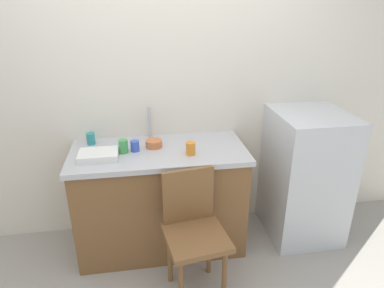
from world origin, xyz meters
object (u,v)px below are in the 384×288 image
(cup_blue, at_px, (135,146))
(cup_orange, at_px, (191,148))
(dish_tray, at_px, (98,155))
(terracotta_bowl, at_px, (154,144))
(refrigerator, at_px, (305,175))
(cup_green, at_px, (123,146))
(chair, at_px, (194,229))
(cup_teal, at_px, (91,139))

(cup_blue, distance_m, cup_orange, 0.42)
(dish_tray, distance_m, terracotta_bowl, 0.43)
(refrigerator, xyz_separation_m, cup_orange, (-0.99, -0.11, 0.37))
(cup_blue, xyz_separation_m, cup_green, (-0.08, -0.02, 0.01))
(chair, distance_m, dish_tray, 0.86)
(terracotta_bowl, height_order, cup_green, cup_green)
(chair, xyz_separation_m, cup_orange, (0.04, 0.39, 0.42))
(refrigerator, bearing_deg, cup_blue, 179.24)
(chair, xyz_separation_m, dish_tray, (-0.62, 0.43, 0.40))
(cup_green, bearing_deg, cup_teal, 141.63)
(chair, xyz_separation_m, terracotta_bowl, (-0.22, 0.57, 0.40))
(cup_orange, bearing_deg, cup_teal, 157.34)
(chair, distance_m, cup_teal, 1.08)
(chair, xyz_separation_m, cup_blue, (-0.36, 0.52, 0.41))
(terracotta_bowl, relative_size, cup_blue, 1.56)
(dish_tray, xyz_separation_m, cup_green, (0.18, 0.07, 0.03))
(chair, height_order, dish_tray, dish_tray)
(cup_teal, distance_m, cup_green, 0.33)
(chair, xyz_separation_m, cup_teal, (-0.71, 0.71, 0.42))
(cup_green, height_order, cup_orange, cup_green)
(chair, height_order, cup_green, cup_green)
(cup_blue, xyz_separation_m, cup_orange, (0.40, -0.13, 0.01))
(dish_tray, bearing_deg, terracotta_bowl, 19.11)
(cup_teal, distance_m, cup_orange, 0.81)
(chair, bearing_deg, refrigerator, 17.54)
(terracotta_bowl, bearing_deg, dish_tray, -160.89)
(chair, bearing_deg, cup_green, 123.52)
(cup_teal, bearing_deg, chair, -44.97)
(chair, bearing_deg, cup_teal, 126.75)
(terracotta_bowl, xyz_separation_m, cup_green, (-0.23, -0.07, 0.02))
(terracotta_bowl, bearing_deg, cup_green, -162.93)
(chair, distance_m, cup_green, 0.79)
(terracotta_bowl, height_order, cup_orange, cup_orange)
(refrigerator, bearing_deg, cup_orange, -173.81)
(cup_orange, bearing_deg, dish_tray, 176.78)
(refrigerator, bearing_deg, cup_teal, 173.31)
(dish_tray, distance_m, cup_orange, 0.67)
(refrigerator, relative_size, cup_orange, 11.48)
(refrigerator, height_order, cup_green, refrigerator)
(chair, height_order, cup_orange, cup_orange)
(cup_blue, bearing_deg, cup_orange, -17.33)
(chair, height_order, terracotta_bowl, terracotta_bowl)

